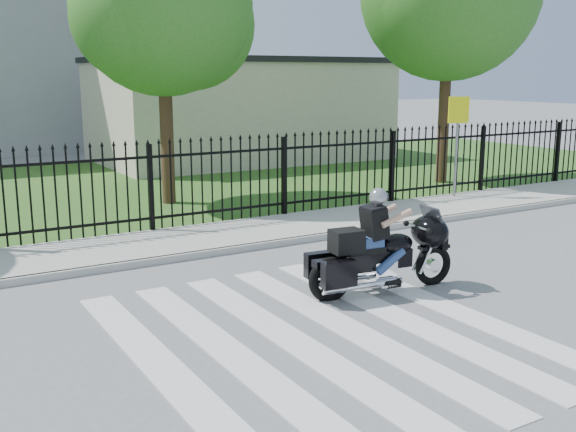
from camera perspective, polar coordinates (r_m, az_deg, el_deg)
ground at (r=8.33m, az=2.87°, el=-10.00°), size 120.00×120.00×0.00m
crosswalk at (r=8.33m, az=2.87°, el=-9.96°), size 5.00×5.50×0.01m
sidewalk at (r=12.58m, az=-9.86°, el=-2.28°), size 40.00×2.00×0.12m
curb at (r=11.68m, az=-8.08°, el=-3.33°), size 40.00×0.12×0.12m
grass_strip at (r=19.17m, az=-17.43°, el=2.06°), size 40.00×12.00×0.02m
iron_fence at (r=13.33m, az=-11.54°, el=2.15°), size 26.00×0.04×1.80m
tree_mid at (r=16.55m, az=-10.61°, el=17.12°), size 4.20×4.20×6.78m
building_low at (r=25.15m, az=-4.10°, el=8.79°), size 10.00×6.00×3.50m
building_low_roof at (r=25.11m, az=-4.16°, el=13.00°), size 10.20×6.20×0.20m
motorcycle_rider at (r=9.76m, az=7.77°, el=-2.81°), size 2.38×0.92×1.58m
traffic_sign at (r=17.14m, az=14.19°, el=7.43°), size 0.52×0.21×2.46m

